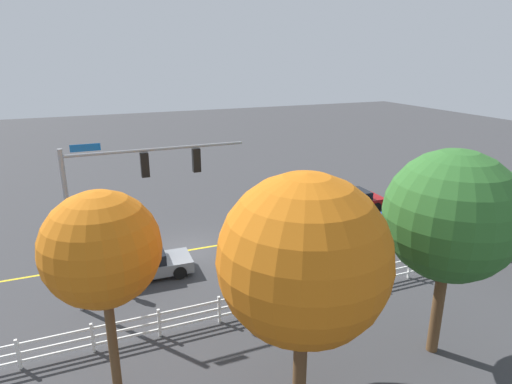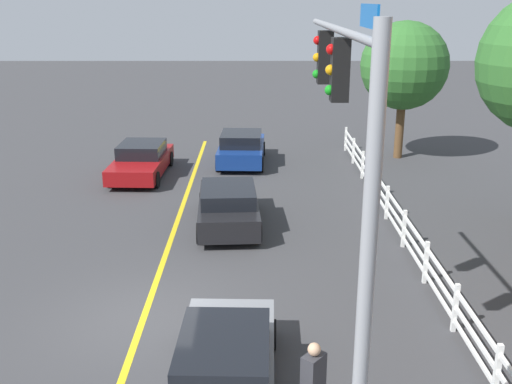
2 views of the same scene
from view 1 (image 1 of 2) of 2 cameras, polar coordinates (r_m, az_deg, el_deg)
name	(u,v)px [view 1 (image 1 of 2)]	position (r m, az deg, el deg)	size (l,w,h in m)	color
ground_plane	(190,250)	(24.16, -8.65, -7.55)	(120.00, 120.00, 0.00)	#38383A
lane_center_stripe	(258,239)	(25.27, 0.22, -6.16)	(28.00, 0.16, 0.01)	gold
signal_assembly	(122,192)	(18.25, -17.16, -0.03)	(7.32, 0.38, 6.98)	gray
car_0	(144,264)	(21.67, -14.51, -9.18)	(4.40, 2.01, 1.27)	slate
car_1	(415,216)	(28.43, 20.16, -3.01)	(4.26, 2.16, 1.43)	navy
car_2	(302,234)	(24.34, 6.01, -5.48)	(4.41, 2.16, 1.37)	black
car_3	(350,201)	(30.29, 12.26, -1.14)	(4.76, 2.16, 1.35)	maroon
pedestrian	(126,277)	(20.11, -16.76, -10.66)	(0.47, 0.46, 1.69)	#3F3F42
white_rail_fence	(299,291)	(18.99, 5.65, -12.84)	(26.10, 0.10, 1.15)	white
tree_0	(304,259)	(12.54, 6.31, -8.76)	(5.03, 5.03, 7.19)	brown
tree_1	(451,216)	(15.52, 24.25, -2.90)	(4.40, 4.40, 7.40)	brown
tree_2	(102,250)	(13.27, -19.64, -7.14)	(3.43, 3.43, 6.62)	brown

